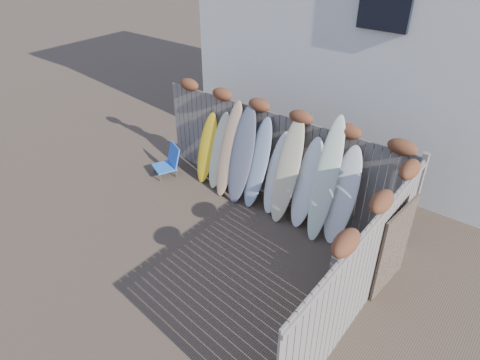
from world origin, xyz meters
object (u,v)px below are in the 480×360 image
Objects in this scene: lattice_panel at (394,248)px; surfboard_0 at (207,148)px; beach_chair at (169,161)px; wooden_crate at (345,282)px.

surfboard_0 is (-4.74, 0.69, 0.01)m from lattice_panel.
beach_chair is 1.10m from surfboard_0.
beach_chair is at bearing -154.65° from surfboard_0.
lattice_panel is at bearing 57.18° from wooden_crate.
surfboard_0 is at bearing 161.80° from wooden_crate.
wooden_crate is (5.18, -1.00, -0.02)m from beach_chair.
surfboard_0 is at bearing 176.65° from lattice_panel.
lattice_panel is 4.79m from surfboard_0.
lattice_panel is 0.95× the size of surfboard_0.
beach_chair is 5.27m from wooden_crate.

